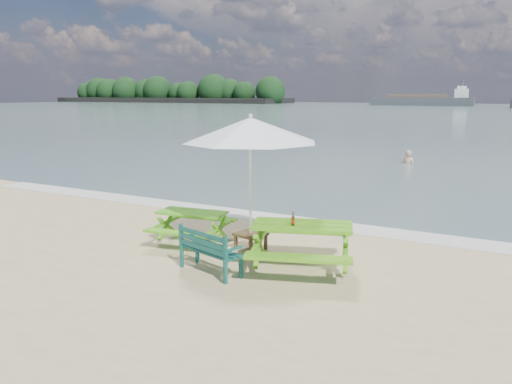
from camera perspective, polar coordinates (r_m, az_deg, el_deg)
The scene contains 10 objects.
sea at distance 91.79m, azimuth 25.50°, elevation 8.16°, with size 300.00×300.00×0.00m, color slate.
foam_strip at distance 12.62m, azimuth 4.64°, elevation -3.30°, with size 22.00×0.90×0.01m, color silver.
island_headland at distance 186.25m, azimuth -9.99°, elevation 11.07°, with size 90.00×22.00×7.60m.
picnic_table_left at distance 10.79m, azimuth -7.29°, elevation -4.09°, with size 1.65×1.79×0.69m.
picnic_table_right at distance 9.15m, azimuth 5.23°, elevation -6.34°, with size 2.33×2.46×0.86m.
park_bench at distance 9.04m, azimuth -5.21°, elevation -7.68°, with size 1.35×0.76×0.79m.
side_table at distance 10.30m, azimuth -0.61°, elevation -5.58°, with size 0.67×0.67×0.35m.
patio_umbrella at distance 9.89m, azimuth -0.63°, elevation 7.10°, with size 3.33×3.33×2.70m.
beer_bottle at distance 8.89m, azimuth 4.25°, elevation -3.30°, with size 0.06×0.06×0.25m.
swimmer at distance 24.09m, azimuth 16.93°, elevation 2.61°, with size 0.65×0.45×1.72m.
Camera 1 is at (4.87, -6.60, 3.16)m, focal length 35.00 mm.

